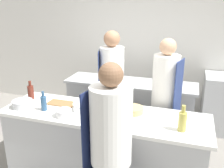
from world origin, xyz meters
TOP-DOWN VIEW (x-y plane):
  - wall_back at (0.00, 2.13)m, footprint 8.00×0.06m
  - prep_counter at (0.00, 0.00)m, footprint 2.45×0.73m
  - pass_counter at (0.02, 1.26)m, footprint 2.12×0.58m
  - chef_at_prep_near at (0.32, -0.69)m, footprint 0.40×0.38m
  - chef_at_stove at (0.64, 0.62)m, footprint 0.38×0.37m
  - chef_at_pass_far at (-0.10, 0.65)m, footprint 0.38×0.37m
  - bottle_olive_oil at (0.90, -0.14)m, footprint 0.08×0.08m
  - bottle_vinegar at (-1.07, 0.13)m, footprint 0.08×0.08m
  - bottle_wine at (0.17, -0.17)m, footprint 0.08×0.08m
  - bottle_cooking_oil at (-0.70, -0.13)m, footprint 0.07×0.07m
  - bottle_sauce at (0.08, 0.04)m, footprint 0.08×0.08m
  - bowl_mixing_large at (-1.01, -0.13)m, footprint 0.25×0.25m
  - bowl_prep_small at (-0.40, -0.21)m, footprint 0.18×0.18m
  - bowl_ceramic_blue at (-0.26, 0.01)m, footprint 0.23×0.23m
  - bowl_wooden_salad at (0.34, 0.13)m, footprint 0.23×0.23m
  - cutting_board at (-0.60, 0.11)m, footprint 0.36×0.19m

SIDE VIEW (x-z plane):
  - prep_counter at x=0.00m, z-range 0.00..0.89m
  - pass_counter at x=0.02m, z-range 0.00..0.89m
  - chef_at_prep_near at x=0.32m, z-range 0.00..1.68m
  - chef_at_stove at x=0.64m, z-range 0.01..1.71m
  - cutting_board at x=-0.60m, z-range 0.89..0.90m
  - chef_at_pass_far at x=-0.10m, z-range 0.01..1.78m
  - bowl_wooden_salad at x=0.34m, z-range 0.89..0.96m
  - bowl_prep_small at x=-0.40m, z-range 0.89..0.97m
  - bowl_ceramic_blue at x=-0.26m, z-range 0.89..0.97m
  - bowl_mixing_large at x=-1.01m, z-range 0.89..0.97m
  - bottle_wine at x=0.17m, z-range 0.86..1.10m
  - bottle_sauce at x=0.08m, z-range 0.86..1.10m
  - bottle_cooking_oil at x=-0.70m, z-range 0.86..1.10m
  - bottle_vinegar at x=-1.07m, z-range 0.86..1.11m
  - bottle_olive_oil at x=0.90m, z-range 0.86..1.13m
  - wall_back at x=0.00m, z-range 0.00..2.80m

